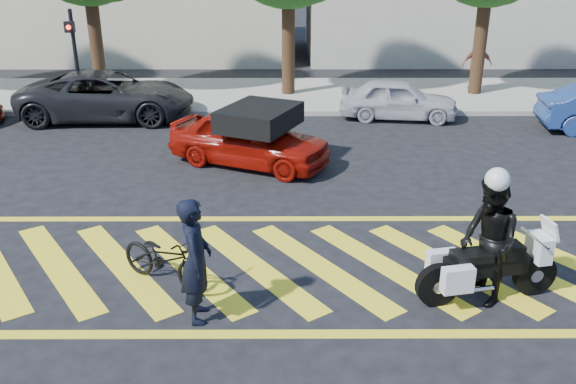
{
  "coord_description": "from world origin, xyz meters",
  "views": [
    {
      "loc": [
        -0.08,
        -8.96,
        5.06
      ],
      "look_at": [
        -0.05,
        0.75,
        1.05
      ],
      "focal_mm": 38.0,
      "sensor_mm": 36.0,
      "label": 1
    }
  ],
  "objects_px": {
    "officer_bike": "(196,260)",
    "parked_mid_left": "(107,96)",
    "officer_moto": "(489,241)",
    "red_convertible": "(249,138)",
    "bicycle": "(165,258)",
    "parked_mid_right": "(398,99)",
    "police_motorcycle": "(486,268)"
  },
  "relations": [
    {
      "from": "officer_bike",
      "to": "parked_mid_left",
      "type": "bearing_deg",
      "value": 15.59
    },
    {
      "from": "officer_bike",
      "to": "officer_moto",
      "type": "xyz_separation_m",
      "value": [
        4.24,
        0.48,
        0.05
      ]
    },
    {
      "from": "officer_bike",
      "to": "parked_mid_left",
      "type": "distance_m",
      "value": 11.45
    },
    {
      "from": "red_convertible",
      "to": "bicycle",
      "type": "bearing_deg",
      "value": -165.57
    },
    {
      "from": "officer_bike",
      "to": "officer_moto",
      "type": "height_order",
      "value": "officer_moto"
    },
    {
      "from": "officer_moto",
      "to": "parked_mid_right",
      "type": "height_order",
      "value": "officer_moto"
    },
    {
      "from": "bicycle",
      "to": "officer_bike",
      "type": "bearing_deg",
      "value": -112.61
    },
    {
      "from": "officer_moto",
      "to": "parked_mid_left",
      "type": "height_order",
      "value": "officer_moto"
    },
    {
      "from": "parked_mid_left",
      "to": "officer_moto",
      "type": "bearing_deg",
      "value": -141.94
    },
    {
      "from": "parked_mid_left",
      "to": "parked_mid_right",
      "type": "height_order",
      "value": "parked_mid_left"
    },
    {
      "from": "bicycle",
      "to": "parked_mid_right",
      "type": "height_order",
      "value": "parked_mid_right"
    },
    {
      "from": "red_convertible",
      "to": "parked_mid_left",
      "type": "bearing_deg",
      "value": 72.48
    },
    {
      "from": "officer_moto",
      "to": "parked_mid_left",
      "type": "xyz_separation_m",
      "value": [
        -8.4,
        10.19,
        -0.26
      ]
    },
    {
      "from": "officer_moto",
      "to": "red_convertible",
      "type": "bearing_deg",
      "value": -159.08
    },
    {
      "from": "bicycle",
      "to": "officer_moto",
      "type": "relative_size",
      "value": 0.88
    },
    {
      "from": "bicycle",
      "to": "red_convertible",
      "type": "xyz_separation_m",
      "value": [
        1.02,
        5.6,
        0.22
      ]
    },
    {
      "from": "bicycle",
      "to": "parked_mid_left",
      "type": "height_order",
      "value": "parked_mid_left"
    },
    {
      "from": "parked_mid_left",
      "to": "parked_mid_right",
      "type": "bearing_deg",
      "value": -91.43
    },
    {
      "from": "bicycle",
      "to": "parked_mid_left",
      "type": "relative_size",
      "value": 0.33
    },
    {
      "from": "red_convertible",
      "to": "parked_mid_right",
      "type": "height_order",
      "value": "red_convertible"
    },
    {
      "from": "police_motorcycle",
      "to": "parked_mid_left",
      "type": "relative_size",
      "value": 0.43
    },
    {
      "from": "bicycle",
      "to": "parked_mid_left",
      "type": "bearing_deg",
      "value": 52.87
    },
    {
      "from": "police_motorcycle",
      "to": "red_convertible",
      "type": "xyz_separation_m",
      "value": [
        -3.88,
        6.07,
        0.13
      ]
    },
    {
      "from": "police_motorcycle",
      "to": "parked_mid_left",
      "type": "height_order",
      "value": "parked_mid_left"
    },
    {
      "from": "bicycle",
      "to": "officer_moto",
      "type": "distance_m",
      "value": 4.93
    },
    {
      "from": "police_motorcycle",
      "to": "parked_mid_right",
      "type": "xyz_separation_m",
      "value": [
        0.42,
        10.2,
        0.06
      ]
    },
    {
      "from": "red_convertible",
      "to": "parked_mid_right",
      "type": "relative_size",
      "value": 1.11
    },
    {
      "from": "bicycle",
      "to": "red_convertible",
      "type": "distance_m",
      "value": 5.7
    },
    {
      "from": "officer_bike",
      "to": "red_convertible",
      "type": "relative_size",
      "value": 0.48
    },
    {
      "from": "bicycle",
      "to": "officer_moto",
      "type": "xyz_separation_m",
      "value": [
        4.88,
        -0.46,
        0.53
      ]
    },
    {
      "from": "bicycle",
      "to": "officer_moto",
      "type": "bearing_deg",
      "value": -62.38
    },
    {
      "from": "bicycle",
      "to": "parked_mid_right",
      "type": "bearing_deg",
      "value": 4.34
    }
  ]
}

